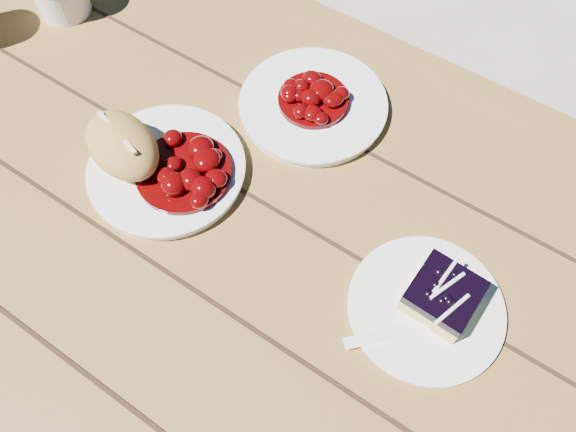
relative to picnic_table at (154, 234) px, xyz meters
The scene contains 10 objects.
ground 0.59m from the picnic_table, 90.00° to the left, with size 60.00×60.00×0.00m, color #A49F94.
picnic_table is the anchor object (origin of this frame).
main_plate 0.18m from the picnic_table, 52.67° to the left, with size 0.23×0.23×0.02m, color white.
goulash_stew 0.21m from the picnic_table, 37.60° to the left, with size 0.14×0.14×0.04m, color #540303, non-canonical shape.
bread_roll 0.21m from the picnic_table, 132.06° to the left, with size 0.13×0.09×0.07m, color #B68E46.
dessert_plate 0.48m from the picnic_table, ahead, with size 0.20×0.20×0.01m, color white.
blueberry_cake 0.50m from the picnic_table, ahead, with size 0.08×0.08×0.05m.
fork_dessert 0.46m from the picnic_table, ahead, with size 0.03×0.16×0.01m, color white, non-canonical shape.
second_plate 0.35m from the picnic_table, 61.06° to the left, with size 0.23×0.23×0.02m, color white.
second_stew 0.36m from the picnic_table, 61.06° to the left, with size 0.11×0.11×0.04m, color #540303, non-canonical shape.
Camera 1 is at (0.43, -0.24, 1.44)m, focal length 35.00 mm.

